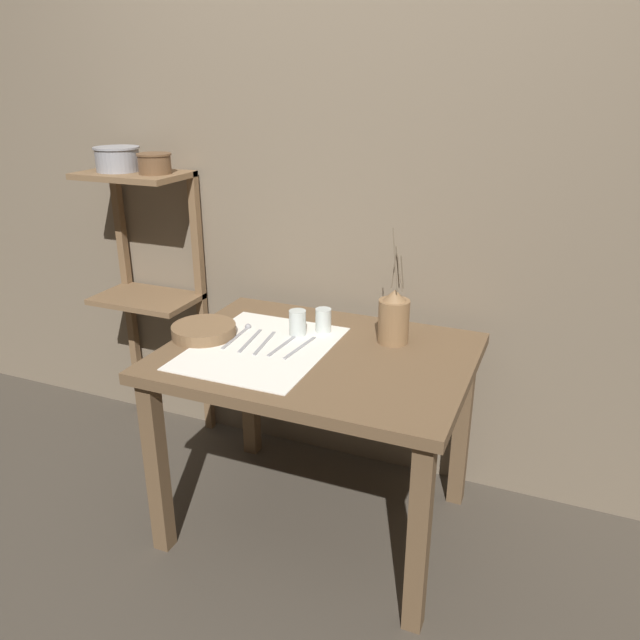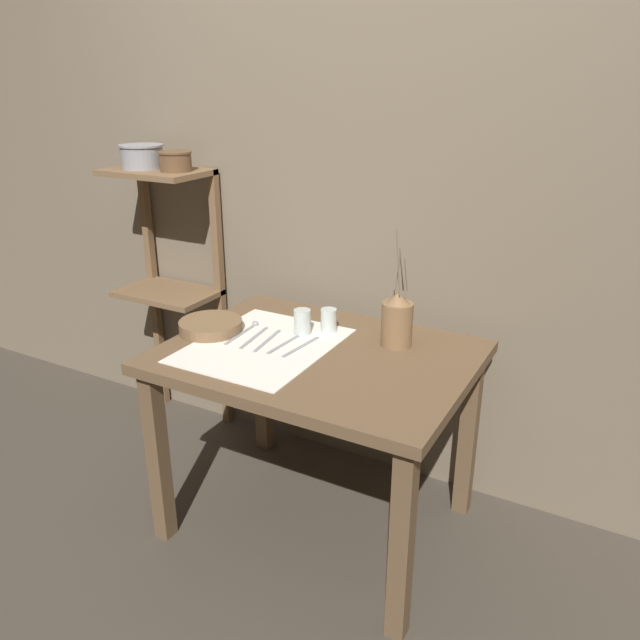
{
  "view_description": "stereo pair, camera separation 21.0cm",
  "coord_description": "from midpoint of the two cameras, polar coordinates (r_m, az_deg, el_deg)",
  "views": [
    {
      "loc": [
        0.76,
        -1.8,
        1.61
      ],
      "look_at": [
        0.01,
        0.0,
        0.84
      ],
      "focal_mm": 35.0,
      "sensor_mm": 36.0,
      "label": 1
    },
    {
      "loc": [
        0.95,
        -1.71,
        1.61
      ],
      "look_at": [
        0.01,
        0.0,
        0.84
      ],
      "focal_mm": 35.0,
      "sensor_mm": 36.0,
      "label": 2
    }
  ],
  "objects": [
    {
      "name": "ground_plane",
      "position": [
        2.53,
        -2.71,
        -17.93
      ],
      "size": [
        12.0,
        12.0,
        0.0
      ],
      "primitive_type": "plane",
      "color": "#473F35"
    },
    {
      "name": "stone_wall_back",
      "position": [
        2.45,
        1.92,
        11.97
      ],
      "size": [
        7.0,
        0.06,
        2.4
      ],
      "color": "#7A6B56",
      "rests_on": "ground_plane"
    },
    {
      "name": "wooden_table",
      "position": [
        2.19,
        -2.99,
        -5.4
      ],
      "size": [
        1.05,
        0.79,
        0.72
      ],
      "color": "brown",
      "rests_on": "ground_plane"
    },
    {
      "name": "wooden_shelf_unit",
      "position": [
        2.89,
        -17.42,
        5.03
      ],
      "size": [
        0.44,
        0.29,
        1.23
      ],
      "color": "brown",
      "rests_on": "ground_plane"
    },
    {
      "name": "linen_cloth",
      "position": [
        2.2,
        -8.15,
        -2.58
      ],
      "size": [
        0.46,
        0.57,
        0.0
      ],
      "color": "white",
      "rests_on": "wooden_table"
    },
    {
      "name": "pitcher_with_flowers",
      "position": [
        2.2,
        4.06,
        0.15
      ],
      "size": [
        0.11,
        0.11,
        0.42
      ],
      "color": "olive",
      "rests_on": "wooden_table"
    },
    {
      "name": "wooden_bowl",
      "position": [
        2.32,
        -13.14,
        -1.01
      ],
      "size": [
        0.23,
        0.23,
        0.04
      ],
      "color": "brown",
      "rests_on": "wooden_table"
    },
    {
      "name": "glass_tumbler_near",
      "position": [
        2.27,
        -4.71,
        -0.29
      ],
      "size": [
        0.06,
        0.06,
        0.09
      ],
      "color": "silver",
      "rests_on": "wooden_table"
    },
    {
      "name": "glass_tumbler_far",
      "position": [
        2.29,
        -2.31,
        -0.07
      ],
      "size": [
        0.06,
        0.06,
        0.09
      ],
      "color": "silver",
      "rests_on": "wooden_table"
    },
    {
      "name": "spoon_outer",
      "position": [
        2.33,
        -9.63,
        -1.07
      ],
      "size": [
        0.03,
        0.22,
        0.02
      ],
      "color": "#939399",
      "rests_on": "wooden_table"
    },
    {
      "name": "knife_center",
      "position": [
        2.25,
        -9.06,
        -1.92
      ],
      "size": [
        0.04,
        0.21,
        0.0
      ],
      "color": "#939399",
      "rests_on": "wooden_table"
    },
    {
      "name": "fork_inner",
      "position": [
        2.22,
        -7.79,
        -2.16
      ],
      "size": [
        0.04,
        0.21,
        0.0
      ],
      "color": "#939399",
      "rests_on": "wooden_table"
    },
    {
      "name": "spoon_inner",
      "position": [
        2.25,
        -5.3,
        -1.75
      ],
      "size": [
        0.03,
        0.22,
        0.02
      ],
      "color": "#939399",
      "rests_on": "wooden_table"
    },
    {
      "name": "fork_outer",
      "position": [
        2.17,
        -4.64,
        -2.62
      ],
      "size": [
        0.03,
        0.21,
        0.0
      ],
      "color": "#939399",
      "rests_on": "wooden_table"
    },
    {
      "name": "metal_pot_large",
      "position": [
        2.82,
        -20.16,
        13.71
      ],
      "size": [
        0.19,
        0.19,
        0.1
      ],
      "color": "#939399",
      "rests_on": "wooden_shelf_unit"
    },
    {
      "name": "metal_pot_small",
      "position": [
        2.7,
        -17.14,
        13.57
      ],
      "size": [
        0.14,
        0.14,
        0.08
      ],
      "color": "brown",
      "rests_on": "wooden_shelf_unit"
    }
  ]
}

